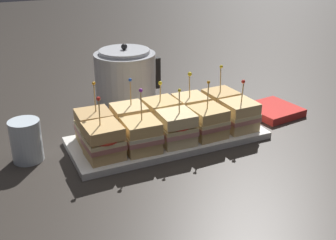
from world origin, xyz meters
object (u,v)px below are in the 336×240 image
object	(u,v)px
drinking_glass	(26,141)
sandwich_front_far_left	(104,141)
sandwich_back_center	(161,115)
sandwich_back_right	(190,109)
sandwich_back_far_left	(94,127)
napkin_stack	(273,110)
serving_platter	(168,138)
sandwich_front_right	(208,122)
sandwich_front_center	(177,128)
sandwich_back_left	(129,121)
sandwich_front_left	(141,135)
kettle_steel	(126,78)
sandwich_back_far_right	(220,104)
sandwich_front_far_right	(239,115)

from	to	relation	value
drinking_glass	sandwich_front_far_left	bearing A→B (deg)	-29.99
sandwich_back_center	sandwich_back_right	bearing A→B (deg)	3.04
drinking_glass	sandwich_back_far_left	bearing A→B (deg)	-1.71
sandwich_back_center	napkin_stack	xyz separation A→B (m)	(0.38, -0.01, -0.05)
serving_platter	sandwich_back_right	bearing A→B (deg)	28.28
sandwich_front_right	sandwich_back_center	world-z (taller)	sandwich_front_right
sandwich_front_center	napkin_stack	bearing A→B (deg)	12.61
sandwich_front_center	napkin_stack	distance (m)	0.40
sandwich_back_center	sandwich_back_left	bearing A→B (deg)	-179.41
sandwich_front_left	sandwich_back_right	xyz separation A→B (m)	(0.20, 0.10, 0.00)
kettle_steel	napkin_stack	world-z (taller)	kettle_steel
sandwich_back_far_right	drinking_glass	xyz separation A→B (m)	(-0.56, 0.00, -0.01)
sandwich_front_left	sandwich_back_far_right	bearing A→B (deg)	18.97
sandwich_back_center	sandwich_front_far_left	bearing A→B (deg)	-154.49
sandwich_front_center	sandwich_back_left	world-z (taller)	sandwich_back_left
napkin_stack	sandwich_back_center	bearing A→B (deg)	178.09
sandwich_back_far_right	sandwich_back_right	bearing A→B (deg)	179.28
sandwich_back_center	sandwich_back_far_right	bearing A→B (deg)	1.11
sandwich_front_far_left	sandwich_back_right	bearing A→B (deg)	18.69
sandwich_back_far_left	sandwich_back_left	size ratio (longest dim) A/B	1.03
sandwich_front_center	sandwich_back_far_right	distance (m)	0.22
drinking_glass	kettle_steel	bearing A→B (deg)	35.75
sandwich_back_far_left	napkin_stack	size ratio (longest dim) A/B	1.01
sandwich_back_far_right	drinking_glass	world-z (taller)	sandwich_back_far_right
sandwich_back_center	sandwich_front_far_right	bearing A→B (deg)	-25.31
sandwich_front_right	sandwich_back_far_right	world-z (taller)	sandwich_back_far_right
napkin_stack	sandwich_back_left	bearing A→B (deg)	178.59
sandwich_back_left	sandwich_front_far_right	bearing A→B (deg)	-17.50
sandwich_front_far_right	drinking_glass	world-z (taller)	sandwich_front_far_right
sandwich_back_left	drinking_glass	distance (m)	0.27
sandwich_front_center	sandwich_back_right	distance (m)	0.14
sandwich_back_right	sandwich_front_far_right	bearing A→B (deg)	-43.97
sandwich_front_far_left	sandwich_back_far_right	world-z (taller)	sandwich_back_far_right
sandwich_back_center	sandwich_back_right	size ratio (longest dim) A/B	0.93
sandwich_front_far_left	sandwich_back_far_left	distance (m)	0.09
sandwich_front_left	sandwich_back_far_right	xyz separation A→B (m)	(0.30, 0.10, -0.00)
sandwich_back_far_left	sandwich_front_far_left	bearing A→B (deg)	-91.65
sandwich_front_right	sandwich_back_far_right	size ratio (longest dim) A/B	0.98
sandwich_front_far_right	sandwich_back_left	size ratio (longest dim) A/B	0.92
sandwich_back_right	kettle_steel	xyz separation A→B (m)	(-0.11, 0.26, 0.03)
sandwich_front_far_left	sandwich_front_right	world-z (taller)	same
sandwich_back_far_left	sandwich_back_center	distance (m)	0.19
sandwich_front_far_left	sandwich_back_far_left	bearing A→B (deg)	88.35
sandwich_front_left	sandwich_front_center	world-z (taller)	sandwich_front_left
sandwich_back_left	sandwich_back_right	world-z (taller)	sandwich_back_left
sandwich_front_far_right	sandwich_back_center	bearing A→B (deg)	154.69
serving_platter	drinking_glass	distance (m)	0.37
sandwich_front_far_left	sandwich_back_left	bearing A→B (deg)	42.68
sandwich_front_right	sandwich_back_right	xyz separation A→B (m)	(0.00, 0.10, 0.00)
serving_platter	sandwich_back_far_right	xyz separation A→B (m)	(0.20, 0.05, 0.05)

